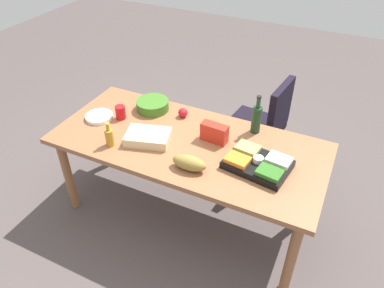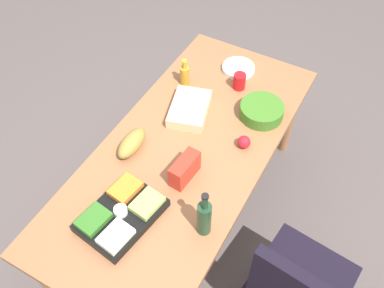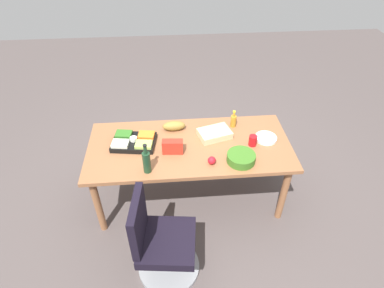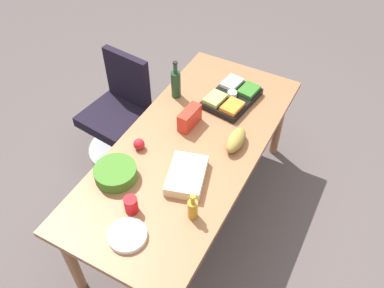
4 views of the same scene
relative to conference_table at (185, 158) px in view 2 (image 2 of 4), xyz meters
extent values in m
plane|color=#524846|center=(0.00, 0.00, -0.68)|extent=(10.00, 10.00, 0.00)
cube|color=#935D3B|center=(0.00, 0.00, 0.06)|extent=(2.03, 0.91, 0.04)
cylinder|color=#935D3B|center=(-0.92, -0.37, -0.32)|extent=(0.07, 0.07, 0.72)
cylinder|color=#935D3B|center=(0.92, -0.37, -0.32)|extent=(0.07, 0.07, 0.72)
cylinder|color=#935D3B|center=(-0.92, 0.37, -0.32)|extent=(0.07, 0.07, 0.72)
cube|color=black|center=(0.26, 0.87, -0.26)|extent=(0.53, 0.53, 0.09)
cube|color=black|center=(0.55, -0.06, 0.11)|extent=(0.46, 0.36, 0.05)
cube|color=orange|center=(0.43, -0.12, 0.15)|extent=(0.17, 0.14, 0.03)
cube|color=#316A22|center=(0.66, -0.15, 0.15)|extent=(0.17, 0.14, 0.03)
cube|color=#A3BF59|center=(0.45, 0.03, 0.15)|extent=(0.17, 0.14, 0.03)
cube|color=silver|center=(0.68, 0.00, 0.15)|extent=(0.17, 0.14, 0.03)
cylinder|color=white|center=(0.55, -0.06, 0.15)|extent=(0.08, 0.08, 0.04)
cylinder|color=#1B3B23|center=(0.41, 0.34, 0.19)|extent=(0.09, 0.09, 0.21)
cylinder|color=#1B3B23|center=(0.41, 0.34, 0.34)|extent=(0.04, 0.04, 0.08)
cylinder|color=black|center=(0.41, 0.34, 0.38)|extent=(0.04, 0.04, 0.01)
cube|color=beige|center=(-0.27, -0.12, 0.12)|extent=(0.37, 0.30, 0.07)
cylinder|color=#BA8124|center=(-0.49, -0.28, 0.15)|extent=(0.07, 0.07, 0.13)
cylinder|color=#BA8124|center=(-0.49, -0.28, 0.24)|extent=(0.03, 0.03, 0.05)
cylinder|color=gold|center=(-0.49, -0.28, 0.27)|extent=(0.03, 0.03, 0.01)
cylinder|color=white|center=(-0.78, -0.03, 0.10)|extent=(0.25, 0.25, 0.03)
cube|color=red|center=(0.17, 0.09, 0.15)|extent=(0.21, 0.10, 0.14)
cylinder|color=red|center=(-0.63, 0.05, 0.14)|extent=(0.09, 0.09, 0.11)
cylinder|color=#3A6F21|center=(-0.46, 0.28, 0.12)|extent=(0.31, 0.31, 0.08)
sphere|color=red|center=(-0.19, 0.29, 0.12)|extent=(0.08, 0.08, 0.08)
ellipsoid|color=olive|center=(0.14, -0.27, 0.13)|extent=(0.24, 0.12, 0.10)
camera|label=1|loc=(0.97, -1.94, 1.70)|focal=34.21mm
camera|label=2|loc=(1.38, 0.81, 2.04)|focal=40.80mm
camera|label=3|loc=(0.18, 2.46, 2.12)|focal=29.99mm
camera|label=4|loc=(-1.66, -0.91, 2.08)|focal=38.09mm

